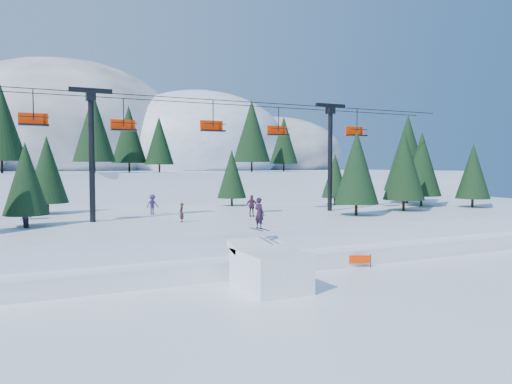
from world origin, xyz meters
name	(u,v)px	position (x,y,z in m)	size (l,w,h in m)	color
ground	(319,295)	(0.00, 0.00, 0.00)	(160.00, 160.00, 0.00)	white
mid_shelf	(203,231)	(0.00, 18.00, 1.25)	(70.00, 22.00, 2.50)	white
berm	(253,259)	(0.00, 8.00, 0.55)	(70.00, 6.00, 1.10)	white
mountain_ridge	(71,150)	(-5.09, 73.32, 9.65)	(119.00, 60.92, 26.46)	white
jump_kicker	(270,268)	(-1.86, 2.08, 1.21)	(3.23, 4.42, 5.02)	white
chairlift	(210,137)	(0.69, 18.05, 9.32)	(46.20, 3.21, 10.28)	black
conifer_stand	(248,164)	(4.78, 19.07, 6.98)	(62.30, 18.12, 10.28)	black
distant_skiers	(160,208)	(-3.61, 18.41, 3.37)	(18.41, 7.85, 1.86)	#2F2841
banner_near	(350,260)	(5.75, 4.99, 0.54)	(2.65, 1.13, 0.90)	black
banner_far	(378,251)	(9.68, 6.87, 0.54)	(2.79, 0.66, 0.90)	black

